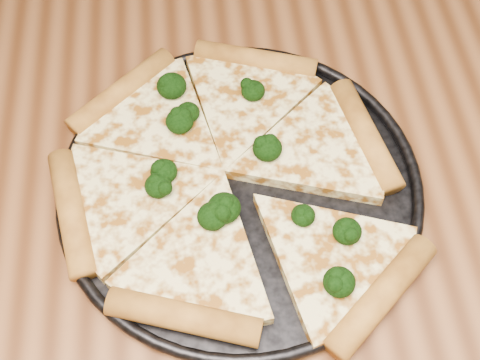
{
  "coord_description": "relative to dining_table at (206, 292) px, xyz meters",
  "views": [
    {
      "loc": [
        0.01,
        -0.25,
        1.29
      ],
      "look_at": [
        0.04,
        0.07,
        0.77
      ],
      "focal_mm": 46.29,
      "sensor_mm": 36.0,
      "label": 1
    }
  ],
  "objects": [
    {
      "name": "dining_table",
      "position": [
        0.0,
        0.0,
        0.0
      ],
      "size": [
        1.2,
        0.9,
        0.75
      ],
      "color": "brown",
      "rests_on": "ground"
    },
    {
      "name": "pizza",
      "position": [
        0.03,
        0.08,
        0.11
      ],
      "size": [
        0.37,
        0.38,
        0.03
      ],
      "rotation": [
        0.0,
        0.0,
        -0.32
      ],
      "color": "#FFF09C",
      "rests_on": "pizza_pan"
    },
    {
      "name": "broccoli_florets",
      "position": [
        0.03,
        0.08,
        0.12
      ],
      "size": [
        0.2,
        0.27,
        0.02
      ],
      "color": "black",
      "rests_on": "pizza"
    },
    {
      "name": "pizza_pan",
      "position": [
        0.04,
        0.07,
        0.1
      ],
      "size": [
        0.37,
        0.37,
        0.02
      ],
      "color": "black",
      "rests_on": "dining_table"
    }
  ]
}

